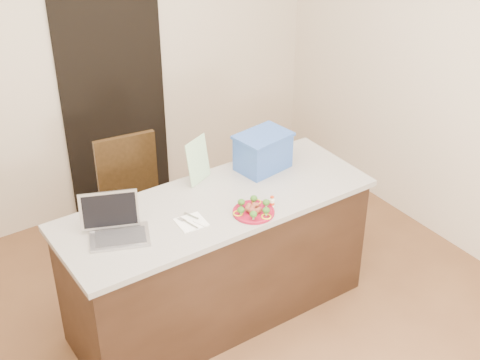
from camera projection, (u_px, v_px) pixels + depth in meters
ground at (239, 332)px, 4.53m from camera, size 4.00×4.00×0.00m
room_shell at (238, 116)px, 3.70m from camera, size 4.00×4.00×4.00m
doorway at (114, 95)px, 5.47m from camera, size 0.90×0.02×2.00m
island at (218, 259)px, 4.47m from camera, size 2.06×0.76×0.92m
plate at (254, 212)px, 4.12m from camera, size 0.26×0.26×0.02m
meatballs at (253, 209)px, 4.11m from camera, size 0.10×0.11×0.04m
broccoli at (254, 206)px, 4.10m from camera, size 0.22×0.21×0.04m
pepper_rings at (254, 210)px, 4.11m from camera, size 0.23×0.23×0.01m
napkin at (191, 222)px, 4.03m from camera, size 0.18×0.18×0.01m
fork at (187, 222)px, 4.03m from camera, size 0.04×0.17×0.00m
knife at (197, 221)px, 4.03m from camera, size 0.05×0.20×0.01m
yogurt_bottle at (272, 202)px, 4.18m from camera, size 0.03×0.03×0.07m
laptop at (115, 224)px, 3.91m from camera, size 0.41×0.39×0.24m
leaflet at (198, 160)px, 4.38m from camera, size 0.21×0.13×0.30m
blue_box at (263, 151)px, 4.54m from camera, size 0.39×0.31×0.26m
chair at (135, 195)px, 4.94m from camera, size 0.51×0.52×1.02m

